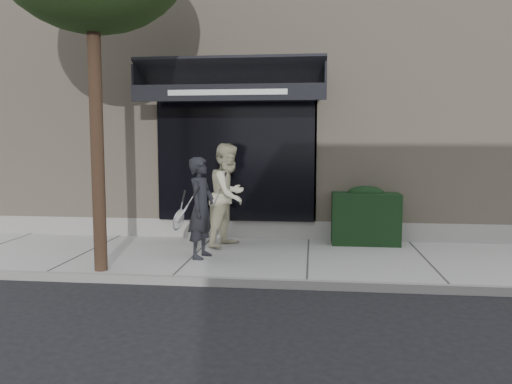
# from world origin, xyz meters

# --- Properties ---
(ground) EXTENTS (80.00, 80.00, 0.00)m
(ground) POSITION_xyz_m (0.00, 0.00, 0.00)
(ground) COLOR black
(ground) RESTS_ON ground
(sidewalk) EXTENTS (20.00, 3.00, 0.12)m
(sidewalk) POSITION_xyz_m (0.00, 0.00, 0.06)
(sidewalk) COLOR #A5A59F
(sidewalk) RESTS_ON ground
(curb) EXTENTS (20.00, 0.10, 0.14)m
(curb) POSITION_xyz_m (0.00, -1.55, 0.07)
(curb) COLOR gray
(curb) RESTS_ON ground
(building_facade) EXTENTS (14.30, 8.04, 5.64)m
(building_facade) POSITION_xyz_m (-0.01, 4.96, 2.74)
(building_facade) COLOR tan
(building_facade) RESTS_ON ground
(hedge) EXTENTS (1.30, 0.70, 1.14)m
(hedge) POSITION_xyz_m (1.10, 1.25, 0.66)
(hedge) COLOR black
(hedge) RESTS_ON sidewalk
(pedestrian_front) EXTENTS (0.69, 0.86, 1.74)m
(pedestrian_front) POSITION_xyz_m (-1.83, -0.29, 0.99)
(pedestrian_front) COLOR black
(pedestrian_front) RESTS_ON sidewalk
(pedestrian_back) EXTENTS (1.04, 1.16, 1.96)m
(pedestrian_back) POSITION_xyz_m (-1.53, 0.75, 1.10)
(pedestrian_back) COLOR beige
(pedestrian_back) RESTS_ON sidewalk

